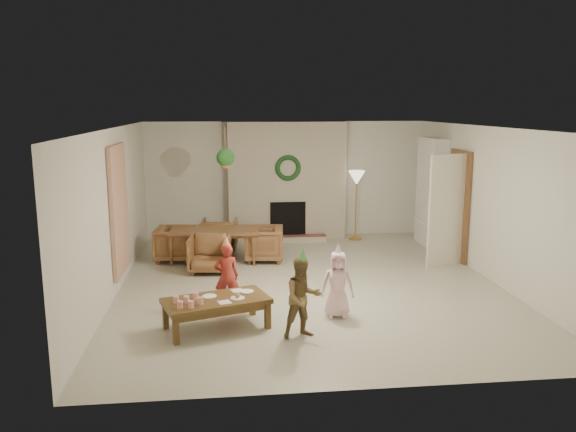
{
  "coord_description": "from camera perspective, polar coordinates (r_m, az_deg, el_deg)",
  "views": [
    {
      "loc": [
        -1.32,
        -8.73,
        2.84
      ],
      "look_at": [
        -0.3,
        0.4,
        1.05
      ],
      "focal_mm": 35.59,
      "sensor_mm": 36.0,
      "label": 1
    }
  ],
  "objects": [
    {
      "name": "dining_chair_far",
      "position": [
        11.34,
        -6.89,
        -1.9
      ],
      "size": [
        0.75,
        0.77,
        0.64
      ],
      "primitive_type": "imported",
      "rotation": [
        0.0,
        0.0,
        3.04
      ],
      "color": "brown",
      "rests_on": "floor"
    },
    {
      "name": "cup_e",
      "position": [
        7.24,
        -8.75,
        -8.37
      ],
      "size": [
        0.09,
        0.09,
        0.09
      ],
      "primitive_type": "cylinder",
      "rotation": [
        0.0,
        0.0,
        0.32
      ],
      "color": "white",
      "rests_on": "coffee_table_top"
    },
    {
      "name": "bookshelf_shelf_a",
      "position": [
        12.02,
        13.9,
        -0.77
      ],
      "size": [
        0.3,
        0.92,
        0.03
      ],
      "primitive_type": "cube",
      "color": "white",
      "rests_on": "bookshelf_carcass"
    },
    {
      "name": "coffee_leg_fl",
      "position": [
        7.12,
        -11.15,
        -11.2
      ],
      "size": [
        0.09,
        0.09,
        0.35
      ],
      "primitive_type": "cube",
      "rotation": [
        0.0,
        0.0,
        0.32
      ],
      "color": "brown",
      "rests_on": "floor"
    },
    {
      "name": "books_row_lower",
      "position": [
        11.85,
        14.09,
        -0.26
      ],
      "size": [
        0.2,
        0.4,
        0.24
      ],
      "primitive_type": "cube",
      "color": "#AF2720",
      "rests_on": "bookshelf_shelf_a"
    },
    {
      "name": "fireplace_firebox",
      "position": [
        12.16,
        -0.03,
        -0.31
      ],
      "size": [
        0.75,
        0.12,
        0.75
      ],
      "primitive_type": "cube",
      "color": "black",
      "rests_on": "floor"
    },
    {
      "name": "child_red",
      "position": [
        8.1,
        -6.14,
        -6.03
      ],
      "size": [
        0.36,
        0.25,
        0.95
      ],
      "primitive_type": "imported",
      "rotation": [
        0.0,
        0.0,
        3.21
      ],
      "color": "#A42C23",
      "rests_on": "floor"
    },
    {
      "name": "door_leaf",
      "position": [
        10.48,
        15.58,
        0.5
      ],
      "size": [
        0.77,
        0.32,
        2.0
      ],
      "primitive_type": "cube",
      "rotation": [
        0.0,
        0.0,
        -1.22
      ],
      "color": "beige",
      "rests_on": "floor"
    },
    {
      "name": "coffee_leg_fr",
      "position": [
        7.46,
        -2.05,
        -9.92
      ],
      "size": [
        0.09,
        0.09,
        0.35
      ],
      "primitive_type": "cube",
      "rotation": [
        0.0,
        0.0,
        0.32
      ],
      "color": "brown",
      "rests_on": "floor"
    },
    {
      "name": "bookshelf_carcass",
      "position": [
        11.92,
        14.14,
        2.29
      ],
      "size": [
        0.3,
        1.0,
        2.2
      ],
      "primitive_type": "cube",
      "color": "white",
      "rests_on": "floor"
    },
    {
      "name": "plate_b",
      "position": [
        7.41,
        -5.06,
        -8.15
      ],
      "size": [
        0.23,
        0.23,
        0.01
      ],
      "primitive_type": "cylinder",
      "rotation": [
        0.0,
        0.0,
        0.32
      ],
      "color": "white",
      "rests_on": "coffee_table_top"
    },
    {
      "name": "bookshelf_shelf_b",
      "position": [
        11.95,
        13.99,
        1.11
      ],
      "size": [
        0.3,
        0.92,
        0.03
      ],
      "primitive_type": "cube",
      "color": "white",
      "rests_on": "bookshelf_carcass"
    },
    {
      "name": "bookshelf_shelf_d",
      "position": [
        11.84,
        14.17,
        4.92
      ],
      "size": [
        0.3,
        0.92,
        0.03
      ],
      "primitive_type": "cube",
      "color": "white",
      "rests_on": "bookshelf_carcass"
    },
    {
      "name": "wall_back",
      "position": [
        12.4,
        -0.22,
        3.66
      ],
      "size": [
        7.0,
        0.0,
        7.0
      ],
      "primitive_type": "plane",
      "rotation": [
        1.57,
        0.0,
        0.0
      ],
      "color": "silver",
      "rests_on": "floor"
    },
    {
      "name": "child_pink",
      "position": [
        7.8,
        4.98,
        -6.81
      ],
      "size": [
        0.48,
        0.35,
        0.91
      ],
      "primitive_type": "imported",
      "rotation": [
        0.0,
        0.0,
        -0.14
      ],
      "color": "#FFCBD8",
      "rests_on": "floor"
    },
    {
      "name": "cup_b",
      "position": [
        7.33,
        -11.14,
        -8.2
      ],
      "size": [
        0.09,
        0.09,
        0.09
      ],
      "primitive_type": "cylinder",
      "rotation": [
        0.0,
        0.0,
        0.32
      ],
      "color": "white",
      "rests_on": "coffee_table_top"
    },
    {
      "name": "dining_chair_right",
      "position": [
        10.57,
        -2.44,
        -2.78
      ],
      "size": [
        0.77,
        0.75,
        0.64
      ],
      "primitive_type": "imported",
      "rotation": [
        0.0,
        0.0,
        -1.68
      ],
      "color": "brown",
      "rests_on": "floor"
    },
    {
      "name": "wall_front",
      "position": [
        5.62,
        7.53,
        -5.49
      ],
      "size": [
        7.0,
        0.0,
        7.0
      ],
      "primitive_type": "plane",
      "rotation": [
        -1.57,
        0.0,
        0.0
      ],
      "color": "silver",
      "rests_on": "floor"
    },
    {
      "name": "door_frame",
      "position": [
        10.97,
        16.7,
        1.0
      ],
      "size": [
        0.05,
        0.86,
        2.04
      ],
      "primitive_type": "cube",
      "color": "brown",
      "rests_on": "floor"
    },
    {
      "name": "plate_a",
      "position": [
        7.52,
        -7.85,
        -7.92
      ],
      "size": [
        0.23,
        0.23,
        0.01
      ],
      "primitive_type": "cylinder",
      "rotation": [
        0.0,
        0.0,
        0.32
      ],
      "color": "white",
      "rests_on": "coffee_table_top"
    },
    {
      "name": "cup_c",
      "position": [
        7.13,
        -9.68,
        -8.71
      ],
      "size": [
        0.09,
        0.09,
        0.09
      ],
      "primitive_type": "cylinder",
      "rotation": [
        0.0,
        0.0,
        0.32
      ],
      "color": "white",
      "rests_on": "coffee_table_top"
    },
    {
      "name": "dining_chair_near",
      "position": [
        9.94,
        -7.83,
        -3.76
      ],
      "size": [
        0.75,
        0.77,
        0.64
      ],
      "primitive_type": "imported",
      "rotation": [
        0.0,
        0.0,
        -0.11
      ],
      "color": "brown",
      "rests_on": "floor"
    },
    {
      "name": "coffee_leg_bl",
      "position": [
        7.61,
        -12.14,
        -9.75
      ],
      "size": [
        0.09,
        0.09,
        0.35
      ],
      "primitive_type": "cube",
      "rotation": [
        0.0,
        0.0,
        0.32
      ],
      "color": "brown",
      "rests_on": "floor"
    },
    {
      "name": "fireplace_wreath",
      "position": [
        11.94,
        0.0,
        4.82
      ],
      "size": [
        0.54,
        0.1,
        0.54
      ],
      "primitive_type": "torus",
      "rotation": [
        1.57,
        0.0,
        0.0
      ],
      "color": "#173D1D",
      "rests_on": "fireplace_mass"
    },
    {
      "name": "fireplace_mass",
      "position": [
        12.21,
        -0.12,
        3.54
      ],
      "size": [
        2.5,
        0.4,
        2.5
      ],
      "primitive_type": "cube",
      "color": "#55161B",
      "rests_on": "floor"
    },
    {
      "name": "plate_c",
      "position": [
        7.66,
        -4.14,
        -7.5
      ],
      "size": [
        0.23,
        0.23,
        0.01
      ],
      "primitive_type": "cylinder",
      "rotation": [
        0.0,
        0.0,
        0.32
      ],
      "color": "white",
      "rests_on": "coffee_table_top"
    },
    {
      "name": "party_hat_red",
      "position": [
        7.96,
        -6.22,
        -2.5
      ],
      "size": [
        0.16,
        0.16,
        0.18
      ],
      "primitive_type": "cone",
      "rotation": [
        0.0,
        0.0,
        -0.28
      ],
      "color": "#E1BB4B",
      "rests_on": "child_red"
    },
    {
      "name": "cup_f",
      "position": [
        7.42,
        -9.2,
        -7.89
      ],
      "size": [
        0.09,
        0.09,
        0.09
      ],
      "primitive_type": "cylinder",
      "rotation": [
        0.0,
        0.0,
        0.32
      ],
      "color": "white",
      "rests_on": "coffee_table_top"
    },
    {
      "name": "dining_chair_left",
      "position": [
        10.75,
        -11.18,
        -2.74
      ],
      "size": [
        0.77,
        0.75,
        0.64
      ],
      "primitive_type": "imported",
      "rotation": [
        0.0,
        0.0,
        1.47
      ],
      "color": "brown",
      "rests_on": "floor"
    },
    {
      "name": "books_row_mid",
      "position": [
        11.97,
        13.85,
        1.81
      ],
      "size": [
        0.2,
        0.44,
        0.24
      ],
      "primitive_type": "cube",
      "color": "#285294",
      "rests_on": "bookshelf_shelf_b"
    },
    {
      "name": "coffee_table_apron",
      "position": [
        7.46,
        -7.17,
        -8.93
      ],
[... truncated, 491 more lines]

